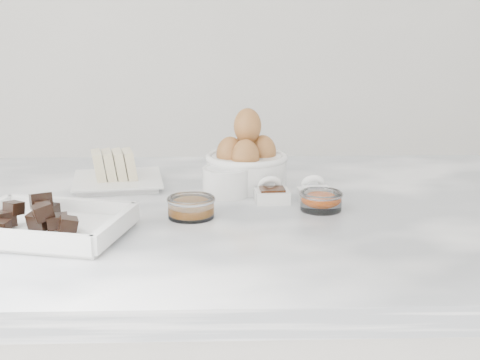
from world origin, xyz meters
name	(u,v)px	position (x,y,z in m)	size (l,w,h in m)	color
marble_slab	(229,218)	(0.00, 0.00, 0.92)	(1.20, 0.80, 0.04)	white
chocolate_dish	(47,219)	(-0.27, -0.14, 0.96)	(0.27, 0.23, 0.06)	white
butter_plate	(116,173)	(-0.21, 0.15, 0.96)	(0.19, 0.19, 0.07)	white
sugar_ramekin	(226,180)	(0.00, 0.08, 0.97)	(0.09, 0.09, 0.05)	white
egg_bowl	(246,162)	(0.04, 0.13, 0.99)	(0.16, 0.16, 0.15)	white
honey_bowl	(191,207)	(-0.06, -0.05, 0.96)	(0.08, 0.08, 0.03)	white
zest_bowl	(321,200)	(0.16, -0.02, 0.96)	(0.07, 0.07, 0.03)	white
vanilla_spoon	(271,193)	(0.08, 0.04, 0.95)	(0.06, 0.07, 0.04)	white
salt_spoon	(315,192)	(0.15, 0.03, 0.96)	(0.06, 0.08, 0.05)	white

